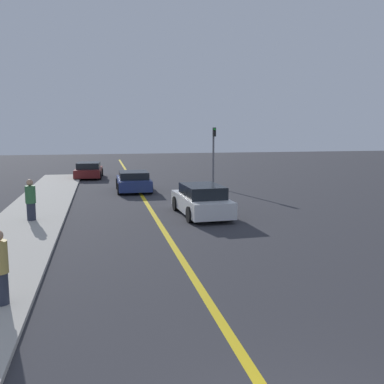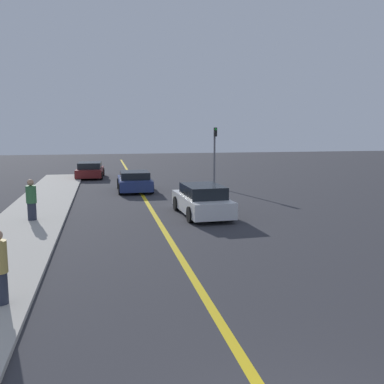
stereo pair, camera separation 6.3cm
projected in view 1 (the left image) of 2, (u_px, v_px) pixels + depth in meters
The scene contains 8 objects.
road_center_line at pixel (146, 202), 21.71m from camera, with size 0.20×60.00×0.01m.
sidewalk_left at pixel (34, 214), 18.38m from camera, with size 2.77×31.28×0.11m.
car_near_right_lane at pixel (201, 201), 18.18m from camera, with size 2.00×4.27×1.33m.
car_ahead_center at pixel (134, 181), 25.23m from camera, with size 2.01×3.86×1.19m.
car_far_distant at pixel (89, 170), 31.98m from camera, with size 2.13×4.00×1.18m.
pedestrian_near_curb at pixel (0, 268), 8.68m from camera, with size 0.35×0.35×1.56m.
pedestrian_mid_group at pixel (31, 200), 16.72m from camera, with size 0.40×0.40×1.62m.
traffic_light at pixel (214, 151), 26.60m from camera, with size 0.18×0.40×3.74m.
Camera 1 is at (-2.17, -3.42, 3.68)m, focal length 40.00 mm.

